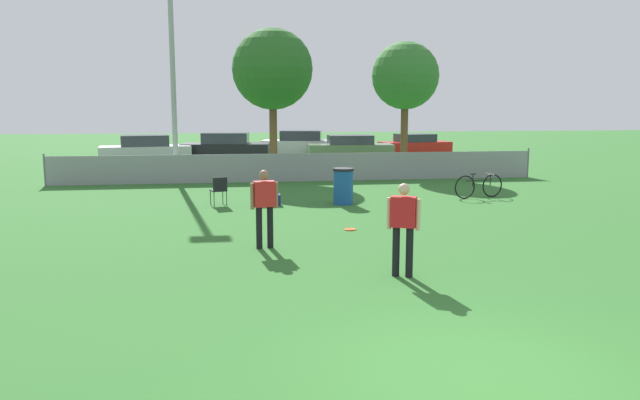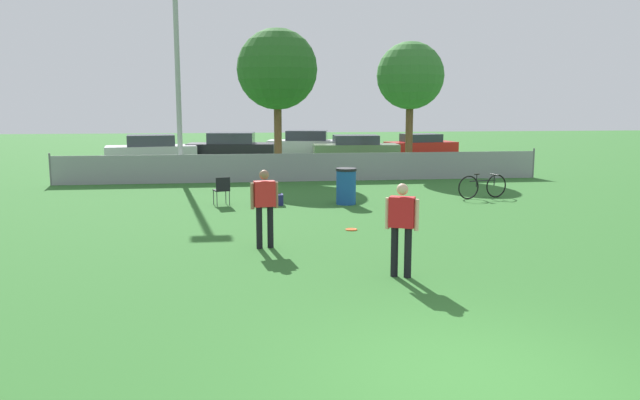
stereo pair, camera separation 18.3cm
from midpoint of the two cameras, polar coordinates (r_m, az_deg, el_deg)
ground_plane at (r=7.44m, az=14.68°, el=-15.52°), size 120.00×120.00×0.00m
fence_backline at (r=24.53m, az=-1.26°, el=3.00°), size 19.13×0.07×1.21m
light_pole at (r=25.57m, az=-12.77°, el=13.66°), size 0.90×0.36×9.04m
tree_near_pole at (r=26.20m, az=-3.72°, el=11.81°), size 3.32×3.32×6.10m
tree_far_right at (r=27.63m, az=8.45°, el=11.12°), size 2.90×2.90×5.68m
player_defender_red at (r=13.11m, az=-4.70°, el=-0.25°), size 0.59×0.30×1.67m
player_thrower_red at (r=10.98m, az=7.96°, el=-2.08°), size 0.54×0.39×1.67m
frisbee_disc at (r=15.13m, az=3.22°, el=-2.71°), size 0.29×0.29×0.03m
folding_chair_sideline at (r=18.90m, az=-8.68°, el=1.04°), size 0.54×0.54×0.86m
bicycle_sideline at (r=20.78m, az=14.88°, el=1.22°), size 1.78×0.55×0.81m
trash_bin at (r=18.94m, az=2.68°, el=1.28°), size 0.63×0.63×1.10m
gear_bag_sideline at (r=18.86m, az=-4.23°, el=0.04°), size 0.72×0.40×0.35m
parked_car_silver at (r=32.82m, az=-15.02°, el=4.44°), size 4.67×2.48×1.47m
parked_car_dark at (r=33.42m, az=-7.95°, el=4.78°), size 4.74×2.36×1.52m
parked_car_white at (r=36.30m, az=-1.08°, el=5.14°), size 4.71×2.57×1.49m
parked_car_olive at (r=34.14m, az=3.44°, el=4.79°), size 4.67×1.96×1.34m
parked_car_red at (r=37.02m, az=9.35°, el=4.99°), size 4.25×2.41×1.29m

